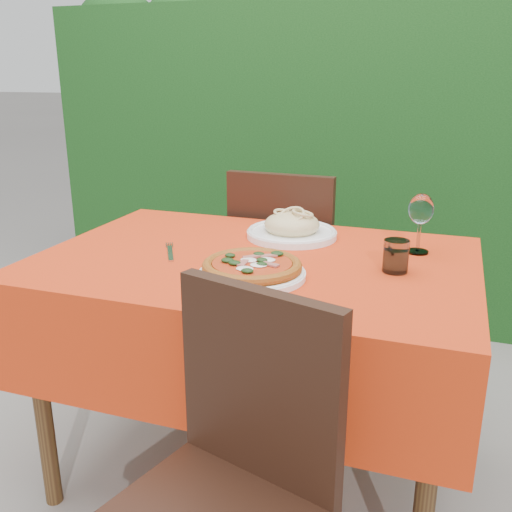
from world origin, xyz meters
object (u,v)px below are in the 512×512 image
(wine_glass, at_px, (421,212))
(pizza_plate, at_px, (252,269))
(chair_far, at_px, (287,266))
(chair_near, at_px, (232,472))
(pasta_plate, at_px, (292,228))
(fork, at_px, (170,253))
(water_glass, at_px, (396,258))

(wine_glass, bearing_deg, pizza_plate, -137.33)
(chair_far, xyz_separation_m, wine_glass, (0.52, -0.39, 0.35))
(chair_near, height_order, pizza_plate, chair_near)
(pasta_plate, xyz_separation_m, wine_glass, (0.40, -0.04, 0.10))
(wine_glass, distance_m, fork, 0.75)
(wine_glass, bearing_deg, chair_far, 143.12)
(fork, bearing_deg, water_glass, -23.73)
(chair_far, distance_m, wine_glass, 0.74)
(water_glass, distance_m, wine_glass, 0.22)
(chair_near, xyz_separation_m, water_glass, (0.24, 0.61, 0.30))
(pizza_plate, relative_size, fork, 1.70)
(water_glass, relative_size, fork, 0.45)
(water_glass, xyz_separation_m, wine_glass, (0.05, 0.20, 0.09))
(wine_glass, bearing_deg, fork, -159.49)
(chair_near, distance_m, chair_far, 1.22)
(chair_far, distance_m, water_glass, 0.80)
(pasta_plate, bearing_deg, chair_near, -82.12)
(pasta_plate, bearing_deg, wine_glass, -5.52)
(pasta_plate, bearing_deg, chair_far, 108.08)
(chair_far, relative_size, water_glass, 10.15)
(pizza_plate, height_order, pasta_plate, pasta_plate)
(fork, bearing_deg, chair_far, 45.58)
(chair_far, relative_size, fork, 4.62)
(chair_near, bearing_deg, pasta_plate, 114.50)
(pasta_plate, relative_size, water_glass, 3.29)
(chair_far, xyz_separation_m, pizza_plate, (0.12, -0.75, 0.25))
(pasta_plate, height_order, fork, pasta_plate)
(water_glass, bearing_deg, fork, -174.61)
(chair_far, bearing_deg, water_glass, 130.54)
(water_glass, xyz_separation_m, fork, (-0.65, -0.06, -0.04))
(chair_far, relative_size, pizza_plate, 2.72)
(chair_far, relative_size, wine_glass, 5.04)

